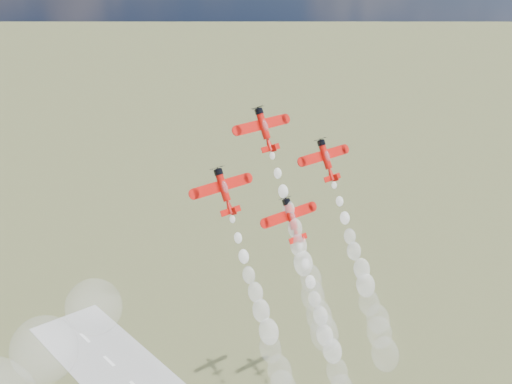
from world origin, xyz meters
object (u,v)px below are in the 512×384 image
Objects in this scene: plane_lead at (264,128)px; plane_right at (326,159)px; plane_slot at (292,219)px; plane_left at (224,190)px.

plane_lead is 17.80m from plane_right.
plane_right reaches higher than plane_slot.
plane_left is 29.16m from plane_right.
plane_left is at bearing 162.15° from plane_slot.
plane_lead is 1.00× the size of plane_right.
plane_slot is at bearing -90.00° from plane_lead.
plane_lead reaches higher than plane_slot.
plane_lead reaches higher than plane_right.
plane_right is at bearing 17.85° from plane_slot.
plane_lead is at bearing 17.85° from plane_left.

